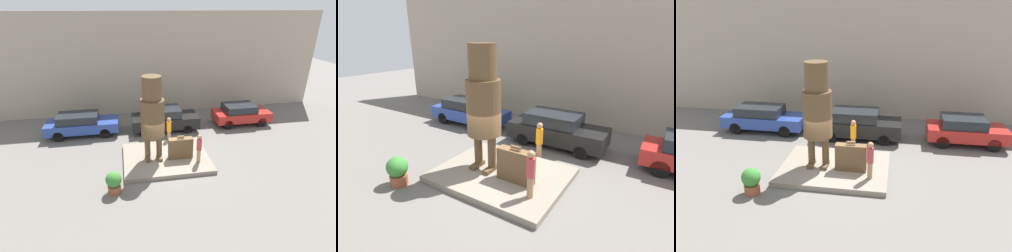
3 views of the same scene
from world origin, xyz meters
TOP-DOWN VIEW (x-y plane):
  - ground_plane at (0.00, 0.00)m, footprint 60.00×60.00m
  - pedestal at (0.00, 0.00)m, footprint 4.78×3.76m
  - building_backdrop at (0.00, 7.93)m, footprint 28.00×0.60m
  - statue_figure at (-0.72, -0.06)m, footprint 1.26×1.26m
  - giant_suitcase at (0.77, -0.26)m, footprint 1.35×0.39m
  - tourist at (1.64, -0.86)m, footprint 0.28×0.28m
  - parked_car_blue at (-5.05, 4.16)m, footprint 4.71×1.75m
  - parked_car_black at (0.54, 3.98)m, footprint 4.59×1.85m
  - parked_car_red at (6.24, 4.07)m, footprint 4.06×1.82m
  - planter_pot at (-2.86, -2.40)m, footprint 0.75×0.75m
  - worker_hivis at (0.54, 2.07)m, footprint 0.29×0.29m

SIDE VIEW (x-z plane):
  - ground_plane at x=0.00m, z-range 0.00..0.00m
  - pedestal at x=0.00m, z-range 0.00..0.23m
  - planter_pot at x=-2.86m, z-range 0.03..1.12m
  - parked_car_red at x=6.24m, z-range 0.06..1.57m
  - parked_car_blue at x=-5.05m, z-range 0.06..1.57m
  - giant_suitcase at x=0.77m, z-range 0.16..1.51m
  - parked_car_black at x=0.54m, z-range 0.03..1.65m
  - worker_hivis at x=0.54m, z-range 0.08..1.79m
  - tourist at x=1.64m, z-range 0.31..1.95m
  - statue_figure at x=-0.72m, z-range 0.63..5.28m
  - building_backdrop at x=0.00m, z-range 0.00..7.71m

